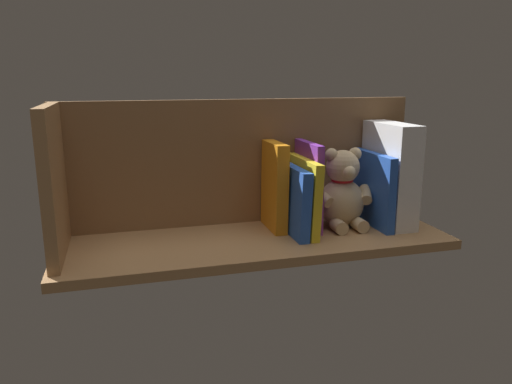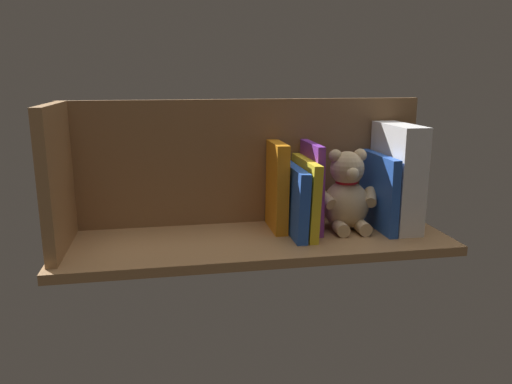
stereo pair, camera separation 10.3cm
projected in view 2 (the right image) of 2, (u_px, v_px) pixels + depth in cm
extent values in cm
cube|color=#A87A4C|center=(256.00, 241.00, 119.12)|extent=(92.64, 31.16, 2.20)
cube|color=olive|center=(247.00, 162.00, 127.88)|extent=(92.64, 1.50, 32.22)
cube|color=#A87A4C|center=(57.00, 179.00, 107.40)|extent=(2.40, 25.16, 32.22)
cube|color=white|center=(397.00, 176.00, 124.38)|extent=(6.46, 19.62, 26.33)
cube|color=blue|center=(378.00, 191.00, 124.40)|extent=(2.35, 19.84, 18.91)
ellipsoid|color=#D1B284|center=(346.00, 205.00, 124.36)|extent=(12.00, 10.80, 12.37)
sphere|color=#D1B284|center=(347.00, 168.00, 122.19)|extent=(8.50, 8.50, 8.50)
sphere|color=#D1B284|center=(360.00, 155.00, 121.93)|extent=(3.29, 3.29, 3.29)
sphere|color=#D1B284|center=(335.00, 156.00, 120.97)|extent=(3.29, 3.29, 3.29)
sphere|color=beige|center=(352.00, 174.00, 118.86)|extent=(3.29, 3.29, 3.29)
cylinder|color=#D1B284|center=(370.00, 197.00, 123.26)|extent=(4.92, 6.72, 4.58)
cylinder|color=#D1B284|center=(325.00, 199.00, 121.49)|extent=(4.69, 6.68, 4.58)
cylinder|color=#D1B284|center=(363.00, 227.00, 120.79)|extent=(3.40, 4.72, 3.29)
cylinder|color=#D1B284|center=(341.00, 229.00, 119.95)|extent=(3.40, 4.72, 3.29)
torus|color=red|center=(347.00, 182.00, 122.97)|extent=(5.78, 5.78, 0.97)
cube|color=purple|center=(312.00, 186.00, 123.07)|extent=(2.04, 15.72, 21.94)
cube|color=yellow|center=(305.00, 196.00, 120.82)|extent=(2.88, 20.39, 18.37)
cube|color=blue|center=(293.00, 200.00, 120.49)|extent=(3.15, 20.48, 16.65)
cube|color=orange|center=(277.00, 187.00, 122.79)|extent=(3.40, 13.15, 22.05)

